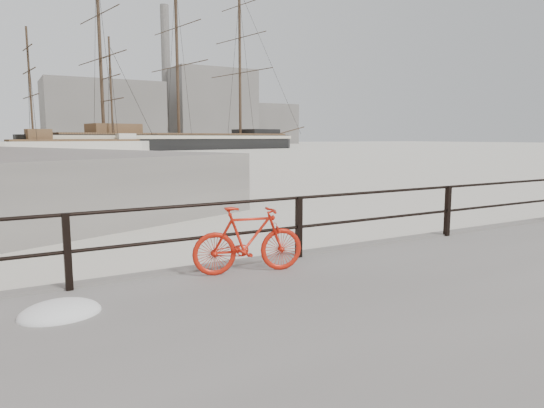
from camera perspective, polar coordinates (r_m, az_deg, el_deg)
name	(u,v)px	position (r m, az deg, el deg)	size (l,w,h in m)	color
ground	(439,251)	(10.45, 19.10, -5.28)	(400.00, 400.00, 0.00)	white
guardrail	(447,211)	(10.20, 19.94, -0.77)	(28.00, 0.10, 1.00)	black
bicycle	(248,240)	(6.98, -2.79, -4.22)	(1.61, 0.24, 0.97)	red
barque_black	(179,150)	(92.17, -10.83, 6.30)	(62.11, 20.33, 35.00)	black
schooner_mid	(76,152)	(80.74, -22.07, 5.66)	(25.75, 10.89, 18.80)	beige
industrial_west	(104,114)	(149.41, -19.21, 10.00)	(32.00, 18.00, 18.00)	gray
industrial_mid	(210,108)	(164.41, -7.29, 11.18)	(26.00, 20.00, 24.00)	gray
industrial_east	(264,124)	(178.64, -0.96, 9.37)	(20.00, 16.00, 14.00)	gray
smokestack	(166,76)	(165.54, -12.34, 14.52)	(2.80, 2.80, 44.00)	gray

